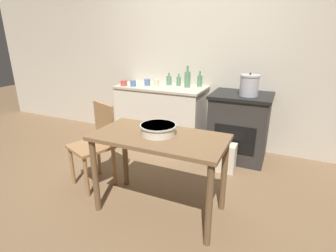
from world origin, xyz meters
The scene contains 17 objects.
ground_plane centered at (0.00, 0.00, 0.00)m, with size 14.00×14.00×0.00m, color brown.
wall_back centered at (0.00, 1.58, 1.27)m, with size 8.00×0.07×2.55m.
counter_cabinet centered at (-0.44, 1.25, 0.44)m, with size 1.28×0.62×0.88m.
stove centered at (0.71, 1.24, 0.44)m, with size 0.75×0.65×0.88m.
work_table centered at (0.25, -0.22, 0.64)m, with size 1.17×0.60×0.76m.
chair centered at (-0.59, -0.06, 0.49)m, with size 0.52×0.52×0.90m.
flour_sack centered at (0.64, 0.79, 0.17)m, with size 0.26×0.18×0.35m, color beige.
stock_pot centered at (0.79, 1.16, 1.01)m, with size 0.24×0.24×0.28m.
mixing_bowl_large centered at (0.23, -0.19, 0.81)m, with size 0.32×0.32×0.09m.
bottle_far_left centered at (-0.38, 1.39, 0.95)m, with size 0.08×0.08×0.18m.
bottle_left centered at (0.07, 1.45, 0.97)m, with size 0.07×0.07×0.22m.
bottle_mid_left centered at (-0.23, 1.39, 0.95)m, with size 0.06×0.06×0.17m.
bottle_center_left centered at (-0.07, 1.33, 1.00)m, with size 0.08×0.08×0.30m.
cup_center centered at (-0.80, 1.08, 0.93)m, with size 0.08×0.08×0.08m, color #4C6B99.
cup_center_right centered at (-0.51, 1.23, 0.93)m, with size 0.08×0.08×0.09m, color beige.
cup_mid_right centered at (-0.65, 1.22, 0.93)m, with size 0.08×0.08×0.09m, color #4C6B99.
cup_right centered at (-0.95, 1.06, 0.92)m, with size 0.09×0.09×0.08m, color #B74C42.
Camera 1 is at (1.19, -2.13, 1.60)m, focal length 28.00 mm.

